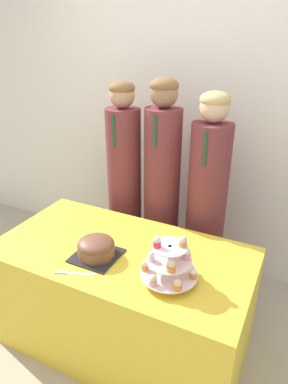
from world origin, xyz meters
The scene contains 8 objects.
wall_back centered at (0.00, 1.54, 1.35)m, with size 9.00×0.06×2.70m.
table centered at (0.00, 0.40, 0.36)m, with size 1.53×0.80×0.73m.
round_cake centered at (-0.10, 0.28, 0.79)m, with size 0.25×0.25×0.12m.
cake_knife centered at (-0.15, 0.08, 0.73)m, with size 0.22×0.10×0.01m.
cupcake_stand centered at (0.35, 0.27, 0.84)m, with size 0.30×0.30×0.27m.
student_0 centered at (-0.34, 1.05, 0.78)m, with size 0.26×0.26×1.60m.
student_1 centered at (-0.03, 1.05, 0.80)m, with size 0.26×0.27×1.64m.
student_2 centered at (0.31, 1.05, 0.77)m, with size 0.27×0.28×1.58m.
Camera 1 is at (0.87, -1.06, 1.90)m, focal length 32.00 mm.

